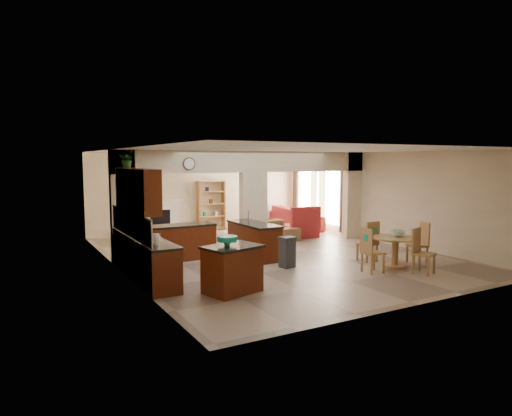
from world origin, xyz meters
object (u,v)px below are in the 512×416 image
sofa (295,217)px  armchair (268,229)px  kitchen_island (232,269)px  dining_table (395,247)px

sofa → armchair: size_ratio=3.64×
kitchen_island → dining_table: kitchen_island is taller
dining_table → armchair: bearing=98.5°
sofa → kitchen_island: bearing=145.8°
kitchen_island → dining_table: 4.31m
armchair → sofa: bearing=-150.3°
kitchen_island → armchair: (3.60, 4.71, -0.12)m
kitchen_island → armchair: size_ratio=1.62×
armchair → kitchen_island: bearing=45.4°
dining_table → sofa: sofa is taller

